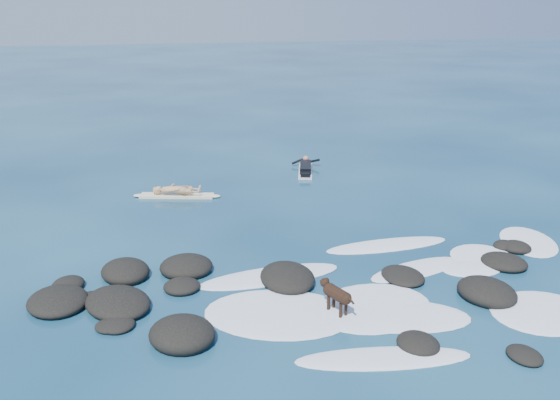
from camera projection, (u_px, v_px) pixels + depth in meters
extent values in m
plane|color=#0A2642|center=(330.00, 283.00, 15.37)|extent=(160.00, 160.00, 0.00)
ellipsoid|color=black|center=(403.00, 276.00, 15.61)|extent=(1.20, 1.41, 0.29)
ellipsoid|color=black|center=(58.00, 301.00, 14.25)|extent=(1.57, 1.76, 0.43)
ellipsoid|color=black|center=(125.00, 271.00, 15.73)|extent=(1.49, 1.67, 0.51)
ellipsoid|color=black|center=(418.00, 344.00, 12.56)|extent=(1.07, 1.13, 0.34)
ellipsoid|color=black|center=(504.00, 246.00, 17.49)|extent=(0.83, 0.80, 0.28)
ellipsoid|color=black|center=(182.00, 334.00, 12.79)|extent=(1.84, 1.90, 0.59)
ellipsoid|color=black|center=(186.00, 267.00, 15.99)|extent=(1.42, 1.39, 0.52)
ellipsoid|color=black|center=(182.00, 286.00, 15.03)|extent=(1.17, 1.16, 0.31)
ellipsoid|color=black|center=(499.00, 292.00, 14.82)|extent=(0.97, 1.01, 0.21)
ellipsoid|color=black|center=(91.00, 298.00, 14.56)|extent=(0.87, 0.86, 0.17)
ellipsoid|color=black|center=(504.00, 262.00, 16.36)|extent=(1.52, 1.58, 0.36)
ellipsoid|color=black|center=(287.00, 278.00, 15.37)|extent=(1.42, 1.78, 0.53)
ellipsoid|color=black|center=(110.00, 326.00, 13.30)|extent=(0.81, 0.80, 0.20)
ellipsoid|color=black|center=(487.00, 292.00, 14.62)|extent=(1.59, 1.77, 0.55)
ellipsoid|color=black|center=(118.00, 325.00, 13.32)|extent=(0.95, 0.97, 0.23)
ellipsoid|color=black|center=(68.00, 285.00, 15.11)|extent=(0.99, 1.07, 0.32)
ellipsoid|color=black|center=(517.00, 247.00, 17.35)|extent=(0.85, 0.92, 0.32)
ellipsoid|color=black|center=(525.00, 355.00, 12.20)|extent=(0.74, 0.88, 0.23)
ellipsoid|color=black|center=(118.00, 303.00, 14.16)|extent=(2.03, 2.22, 0.44)
ellipsoid|color=white|center=(387.00, 245.00, 17.66)|extent=(3.74, 1.18, 0.12)
ellipsoid|color=white|center=(416.00, 269.00, 16.12)|extent=(3.01, 1.75, 0.12)
ellipsoid|color=white|center=(270.00, 277.00, 15.71)|extent=(3.85, 1.62, 0.12)
ellipsoid|color=white|center=(472.00, 269.00, 16.16)|extent=(1.63, 1.05, 0.12)
ellipsoid|color=white|center=(373.00, 307.00, 14.17)|extent=(3.43, 3.08, 0.12)
ellipsoid|color=white|center=(528.00, 242.00, 17.93)|extent=(2.11, 2.72, 0.12)
ellipsoid|color=white|center=(390.00, 315.00, 13.83)|extent=(3.86, 2.55, 0.12)
ellipsoid|color=white|center=(383.00, 359.00, 12.18)|extent=(3.61, 1.27, 0.12)
ellipsoid|color=white|center=(482.00, 257.00, 16.90)|extent=(2.27, 2.31, 0.12)
ellipsoid|color=white|center=(542.00, 312.00, 13.95)|extent=(2.69, 2.47, 0.12)
ellipsoid|color=white|center=(279.00, 314.00, 13.90)|extent=(3.93, 3.26, 0.12)
ellipsoid|color=white|center=(336.00, 312.00, 13.96)|extent=(1.10, 0.90, 0.12)
cube|color=beige|center=(177.00, 196.00, 21.88)|extent=(2.62, 1.10, 0.09)
ellipsoid|color=beige|center=(213.00, 196.00, 21.85)|extent=(0.57, 0.40, 0.09)
ellipsoid|color=beige|center=(141.00, 195.00, 21.91)|extent=(0.57, 0.40, 0.09)
imported|color=tan|center=(176.00, 172.00, 21.61)|extent=(0.53, 0.68, 1.67)
cube|color=silver|center=(305.00, 171.00, 24.92)|extent=(1.11, 2.42, 0.09)
ellipsoid|color=silver|center=(306.00, 163.00, 26.04)|extent=(0.40, 0.57, 0.09)
cube|color=black|center=(305.00, 167.00, 24.87)|extent=(0.78, 1.51, 0.24)
sphere|color=#AA7159|center=(306.00, 159.00, 25.62)|extent=(0.30, 0.30, 0.25)
cylinder|color=black|center=(298.00, 161.00, 25.83)|extent=(0.60, 0.18, 0.27)
cylinder|color=black|center=(313.00, 161.00, 25.81)|extent=(0.53, 0.44, 0.27)
cube|color=black|center=(305.00, 174.00, 24.12)|extent=(0.50, 0.66, 0.15)
cylinder|color=black|center=(338.00, 294.00, 13.71)|extent=(0.50, 0.66, 0.29)
sphere|color=black|center=(330.00, 290.00, 13.92)|extent=(0.40, 0.40, 0.30)
sphere|color=black|center=(346.00, 299.00, 13.50)|extent=(0.36, 0.36, 0.27)
sphere|color=black|center=(325.00, 283.00, 14.02)|extent=(0.29, 0.29, 0.22)
cone|color=black|center=(321.00, 281.00, 14.13)|extent=(0.16, 0.17, 0.11)
cone|color=black|center=(323.00, 280.00, 13.95)|extent=(0.12, 0.11, 0.11)
cone|color=black|center=(327.00, 279.00, 14.02)|extent=(0.12, 0.11, 0.11)
cylinder|color=black|center=(328.00, 304.00, 13.93)|extent=(0.10, 0.10, 0.39)
cylinder|color=black|center=(334.00, 302.00, 14.01)|extent=(0.10, 0.10, 0.39)
cylinder|color=black|center=(341.00, 311.00, 13.61)|extent=(0.10, 0.10, 0.39)
cylinder|color=black|center=(346.00, 309.00, 13.69)|extent=(0.10, 0.10, 0.39)
cylinder|color=black|center=(350.00, 299.00, 13.39)|extent=(0.16, 0.28, 0.17)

